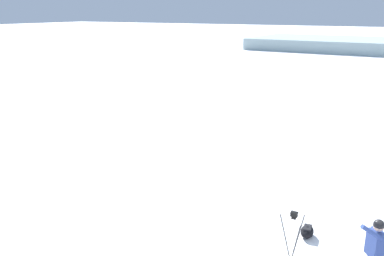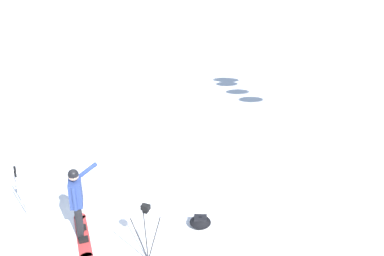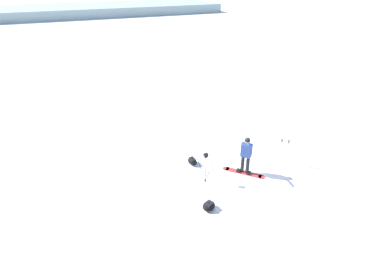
{
  "view_description": "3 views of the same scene",
  "coord_description": "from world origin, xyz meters",
  "views": [
    {
      "loc": [
        -7.84,
        -0.44,
        5.76
      ],
      "look_at": [
        -1.58,
        2.99,
        3.68
      ],
      "focal_mm": 38.01,
      "sensor_mm": 36.0,
      "label": 1
    },
    {
      "loc": [
        6.16,
        4.79,
        5.55
      ],
      "look_at": [
        -0.72,
        1.94,
        2.47
      ],
      "focal_mm": 36.9,
      "sensor_mm": 36.0,
      "label": 2
    },
    {
      "loc": [
        -7.75,
        5.99,
        7.39
      ],
      "look_at": [
        -1.75,
        3.19,
        3.91
      ],
      "focal_mm": 27.93,
      "sensor_mm": 36.0,
      "label": 3
    }
  ],
  "objects": [
    {
      "name": "ski_poles",
      "position": [
        0.32,
        -2.06,
        0.8
      ],
      "size": [
        0.34,
        0.36,
        1.21
      ],
      "color": "gray",
      "rests_on": "ground_plane"
    },
    {
      "name": "camera_tripod",
      "position": [
        0.61,
        1.52,
        0.95
      ],
      "size": [
        0.57,
        0.58,
        1.32
      ],
      "color": "#262628",
      "rests_on": "ground_plane"
    },
    {
      "name": "ground_plane",
      "position": [
        0.0,
        0.0,
        0.0
      ],
      "size": [
        300.0,
        300.0,
        0.0
      ],
      "primitive_type": "plane",
      "color": "white"
    },
    {
      "name": "snowboarder",
      "position": [
        0.47,
        -0.23,
        1.0
      ],
      "size": [
        0.71,
        0.55,
        1.68
      ],
      "color": "black",
      "rests_on": "ground_plane"
    },
    {
      "name": "gear_bag_large",
      "position": [
        -0.81,
        2.11,
        0.15
      ],
      "size": [
        0.54,
        0.6,
        0.29
      ],
      "color": "black",
      "rests_on": "ground_plane"
    },
    {
      "name": "snowboard",
      "position": [
        0.47,
        -0.19,
        0.02
      ],
      "size": [
        1.38,
        1.28,
        0.1
      ],
      "color": "#B23333",
      "rests_on": "ground_plane"
    }
  ]
}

